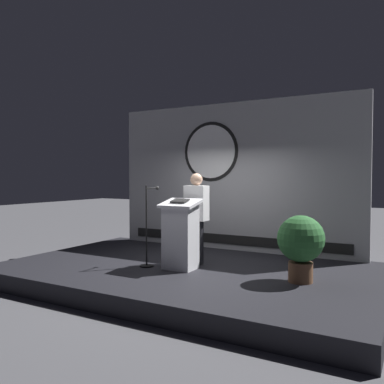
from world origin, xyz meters
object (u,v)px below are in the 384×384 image
podium (180,235)px  speaker_person (196,218)px  potted_plant (301,242)px  microphone_stand (148,238)px

podium → speaker_person: speaker_person is taller
podium → potted_plant: podium is taller
speaker_person → microphone_stand: size_ratio=1.15×
podium → speaker_person: (0.05, 0.48, 0.25)m
potted_plant → podium: bearing=-175.9°
speaker_person → potted_plant: 1.99m
speaker_person → potted_plant: bearing=-9.8°
microphone_stand → potted_plant: size_ratio=1.42×
podium → speaker_person: size_ratio=0.73×
speaker_person → microphone_stand: speaker_person is taller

